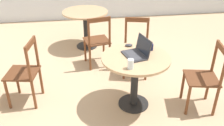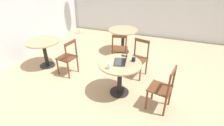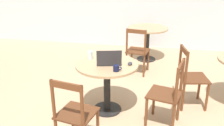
{
  "view_description": "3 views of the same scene",
  "coord_description": "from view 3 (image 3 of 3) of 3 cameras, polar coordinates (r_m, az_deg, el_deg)",
  "views": [
    {
      "loc": [
        -2.95,
        0.82,
        2.09
      ],
      "look_at": [
        -0.15,
        0.41,
        0.52
      ],
      "focal_mm": 40.0,
      "sensor_mm": 36.0,
      "label": 1
    },
    {
      "loc": [
        -3.15,
        -0.69,
        2.36
      ],
      "look_at": [
        -0.21,
        0.38,
        0.58
      ],
      "focal_mm": 28.0,
      "sensor_mm": 36.0,
      "label": 2
    },
    {
      "loc": [
        0.28,
        -2.84,
        1.94
      ],
      "look_at": [
        -0.36,
        0.45,
        0.6
      ],
      "focal_mm": 40.0,
      "sensor_mm": 36.0,
      "label": 3
    }
  ],
  "objects": [
    {
      "name": "ground_plane",
      "position": [
        3.45,
        4.48,
        -12.55
      ],
      "size": [
        16.0,
        16.0,
        0.0
      ],
      "primitive_type": "plane",
      "color": "tan"
    },
    {
      "name": "cafe_table_near",
      "position": [
        3.36,
        -1.16,
        -2.57
      ],
      "size": [
        0.84,
        0.84,
        0.71
      ],
      "color": "black",
      "rests_on": "ground_plane"
    },
    {
      "name": "cafe_table_far",
      "position": [
        5.33,
        8.11,
        6.43
      ],
      "size": [
        0.84,
        0.84,
        0.71
      ],
      "color": "black",
      "rests_on": "ground_plane"
    },
    {
      "name": "chair_near_right",
      "position": [
        3.18,
        12.58,
        -7.06
      ],
      "size": [
        0.47,
        0.47,
        0.88
      ],
      "color": "brown",
      "rests_on": "ground_plane"
    },
    {
      "name": "chair_near_front",
      "position": [
        2.75,
        -8.49,
        -11.68
      ],
      "size": [
        0.45,
        0.45,
        0.88
      ],
      "color": "brown",
      "rests_on": "ground_plane"
    },
    {
      "name": "chair_mid_left",
      "position": [
        3.71,
        17.47,
        -3.23
      ],
      "size": [
        0.45,
        0.45,
        0.88
      ],
      "color": "brown",
      "rests_on": "ground_plane"
    },
    {
      "name": "chair_far_front",
      "position": [
        4.63,
        5.81,
        2.67
      ],
      "size": [
        0.45,
        0.45,
        0.88
      ],
      "color": "brown",
      "rests_on": "ground_plane"
    },
    {
      "name": "laptop",
      "position": [
        3.26,
        -0.71,
        0.45
      ],
      "size": [
        0.37,
        0.32,
        0.23
      ],
      "color": "#2D2D33",
      "rests_on": "cafe_table_near"
    },
    {
      "name": "mouse",
      "position": [
        3.27,
        4.14,
        -0.1
      ],
      "size": [
        0.06,
        0.1,
        0.03
      ],
      "color": "#2D2D33",
      "rests_on": "cafe_table_near"
    },
    {
      "name": "mug",
      "position": [
        3.06,
        0.99,
        -1.21
      ],
      "size": [
        0.11,
        0.07,
        0.08
      ],
      "color": "#141938",
      "rests_on": "cafe_table_near"
    },
    {
      "name": "drinking_glass",
      "position": [
        3.45,
        -5.01,
        1.77
      ],
      "size": [
        0.07,
        0.07,
        0.11
      ],
      "color": "silver",
      "rests_on": "cafe_table_near"
    }
  ]
}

